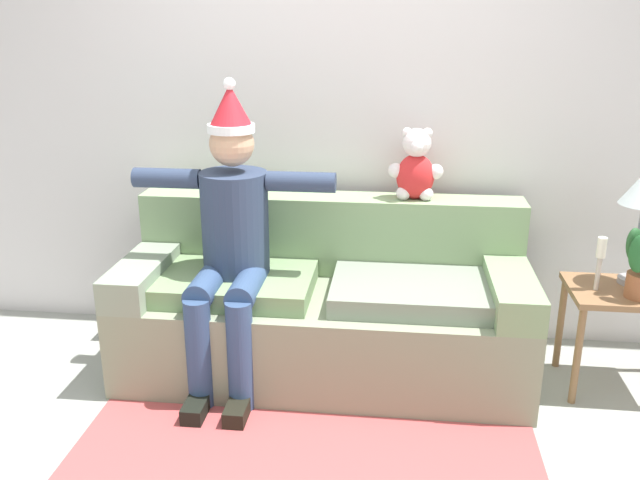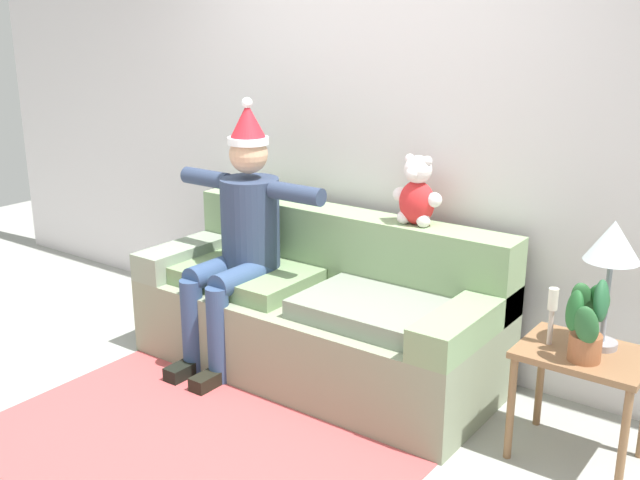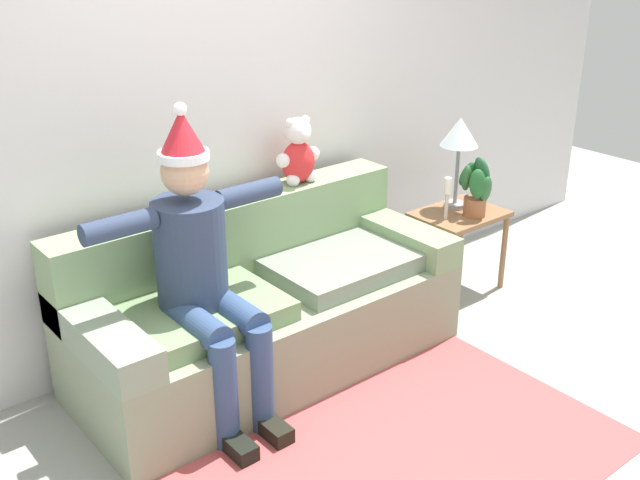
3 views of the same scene
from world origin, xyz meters
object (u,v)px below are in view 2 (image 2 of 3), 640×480
object	(u,v)px
potted_plant	(587,320)
teddy_bear	(417,194)
table_lamp	(613,248)
candle_tall	(552,308)
side_table	(583,369)
person_seated	(239,232)
couch	(320,312)

from	to	relation	value
potted_plant	teddy_bear	bearing A→B (deg)	159.23
table_lamp	candle_tall	distance (m)	0.37
side_table	table_lamp	xyz separation A→B (m)	(0.05, 0.09, 0.56)
side_table	person_seated	bearing A→B (deg)	-176.72
person_seated	couch	bearing A→B (deg)	20.34
person_seated	teddy_bear	size ratio (longest dim) A/B	4.01
person_seated	potted_plant	bearing A→B (deg)	0.61
side_table	potted_plant	size ratio (longest dim) A/B	1.43
teddy_bear	side_table	xyz separation A→B (m)	(1.05, -0.31, -0.60)
couch	person_seated	world-z (taller)	person_seated
table_lamp	couch	bearing A→B (deg)	-178.87
teddy_bear	candle_tall	bearing A→B (deg)	-20.56
potted_plant	person_seated	bearing A→B (deg)	-179.39
table_lamp	candle_tall	size ratio (longest dim) A/B	2.20
couch	teddy_bear	bearing A→B (deg)	29.83
side_table	candle_tall	distance (m)	0.30
couch	table_lamp	world-z (taller)	table_lamp
teddy_bear	potted_plant	bearing A→B (deg)	-20.77
table_lamp	person_seated	bearing A→B (deg)	-174.34
potted_plant	candle_tall	size ratio (longest dim) A/B	1.45
couch	person_seated	bearing A→B (deg)	-159.66
teddy_bear	potted_plant	distance (m)	1.19
person_seated	teddy_bear	distance (m)	1.03
person_seated	teddy_bear	bearing A→B (deg)	25.27
side_table	table_lamp	world-z (taller)	table_lamp
candle_tall	table_lamp	bearing A→B (deg)	27.79
couch	side_table	size ratio (longest dim) A/B	3.75
potted_plant	candle_tall	xyz separation A→B (m)	(-0.18, 0.07, -0.01)
couch	side_table	world-z (taller)	couch
table_lamp	potted_plant	world-z (taller)	table_lamp
teddy_bear	potted_plant	size ratio (longest dim) A/B	0.98
side_table	candle_tall	size ratio (longest dim) A/B	2.07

